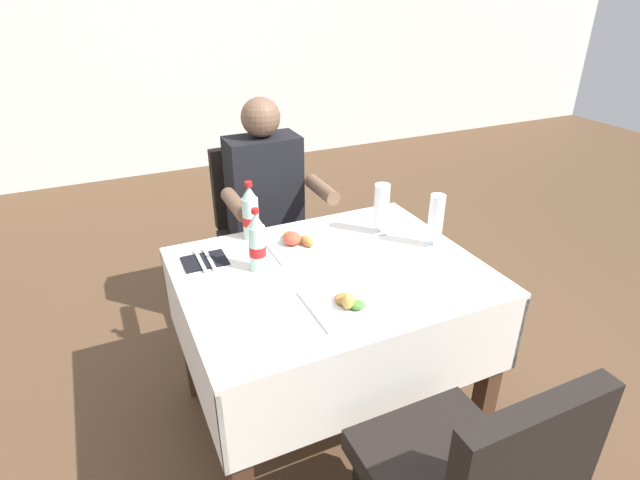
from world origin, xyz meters
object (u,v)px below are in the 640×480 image
object	(u,v)px
seated_diner_far	(269,209)
beer_glass_left	(436,220)
plate_near_camera	(347,302)
plate_far_diner	(298,242)
main_dining_table	(330,306)
beer_glass_middle	(381,209)
napkin_cutlery_set	(205,261)
cola_bottle_primary	(251,214)
chair_near_camera_side	(467,479)
chair_far_diner_seat	(262,229)
cola_bottle_secondary	(257,244)

from	to	relation	value
seated_diner_far	beer_glass_left	xyz separation A→B (m)	(0.46, -0.74, 0.16)
plate_near_camera	plate_far_diner	bearing A→B (deg)	88.26
main_dining_table	beer_glass_left	world-z (taller)	beer_glass_left
beer_glass_left	beer_glass_middle	bearing A→B (deg)	124.72
seated_diner_far	beer_glass_left	distance (m)	0.89
plate_near_camera	napkin_cutlery_set	distance (m)	0.63
cola_bottle_primary	plate_far_diner	bearing A→B (deg)	-45.45
chair_near_camera_side	seated_diner_far	size ratio (longest dim) A/B	0.77
main_dining_table	plate_far_diner	world-z (taller)	plate_far_diner
beer_glass_middle	cola_bottle_primary	world-z (taller)	cola_bottle_primary
chair_near_camera_side	seated_diner_far	bearing A→B (deg)	89.66
chair_far_diner_seat	main_dining_table	bearing A→B (deg)	-90.00
chair_far_diner_seat	cola_bottle_secondary	xyz separation A→B (m)	(-0.25, -0.73, 0.31)
chair_far_diner_seat	beer_glass_middle	xyz separation A→B (m)	(0.33, -0.65, 0.31)
chair_near_camera_side	plate_near_camera	size ratio (longest dim) A/B	3.74
napkin_cutlery_set	beer_glass_middle	bearing A→B (deg)	-5.07
cola_bottle_secondary	napkin_cutlery_set	size ratio (longest dim) A/B	1.34
plate_far_diner	plate_near_camera	bearing A→B (deg)	-91.74
seated_diner_far	chair_far_diner_seat	bearing A→B (deg)	94.97
plate_near_camera	napkin_cutlery_set	size ratio (longest dim) A/B	1.36
seated_diner_far	plate_far_diner	bearing A→B (deg)	-95.74
plate_far_diner	chair_near_camera_side	bearing A→B (deg)	-87.80
main_dining_table	chair_far_diner_seat	xyz separation A→B (m)	(-0.00, 0.85, -0.03)
plate_near_camera	chair_far_diner_seat	bearing A→B (deg)	87.07
chair_near_camera_side	cola_bottle_primary	xyz separation A→B (m)	(-0.19, 1.23, 0.31)
chair_far_diner_seat	cola_bottle_primary	bearing A→B (deg)	-112.61
seated_diner_far	plate_near_camera	xyz separation A→B (m)	(-0.07, -0.98, 0.06)
plate_near_camera	chair_near_camera_side	bearing A→B (deg)	-84.73
main_dining_table	cola_bottle_secondary	bearing A→B (deg)	154.76
chair_near_camera_side	plate_far_diner	distance (m)	1.10
beer_glass_left	cola_bottle_secondary	size ratio (longest dim) A/B	0.90
beer_glass_left	plate_far_diner	bearing A→B (deg)	155.42
chair_far_diner_seat	napkin_cutlery_set	xyz separation A→B (m)	(-0.43, -0.58, 0.21)
plate_near_camera	beer_glass_left	xyz separation A→B (m)	(0.53, 0.24, 0.11)
plate_near_camera	cola_bottle_secondary	size ratio (longest dim) A/B	1.02
main_dining_table	chair_near_camera_side	xyz separation A→B (m)	(0.00, -0.85, -0.03)
main_dining_table	cola_bottle_primary	size ratio (longest dim) A/B	4.46
cola_bottle_secondary	plate_near_camera	bearing A→B (deg)	-61.43
seated_diner_far	beer_glass_middle	bearing A→B (deg)	-59.01
cola_bottle_primary	napkin_cutlery_set	xyz separation A→B (m)	(-0.24, -0.12, -0.11)
cola_bottle_primary	napkin_cutlery_set	distance (m)	0.29
seated_diner_far	napkin_cutlery_set	world-z (taller)	seated_diner_far
chair_far_diner_seat	plate_near_camera	world-z (taller)	chair_far_diner_seat
chair_far_diner_seat	cola_bottle_secondary	bearing A→B (deg)	-109.11
napkin_cutlery_set	plate_far_diner	bearing A→B (deg)	-4.71
beer_glass_middle	cola_bottle_primary	distance (m)	0.56
plate_far_diner	napkin_cutlery_set	bearing A→B (deg)	175.29
chair_far_diner_seat	plate_far_diner	distance (m)	0.65
seated_diner_far	plate_far_diner	size ratio (longest dim) A/B	4.89
chair_near_camera_side	beer_glass_left	world-z (taller)	beer_glass_left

